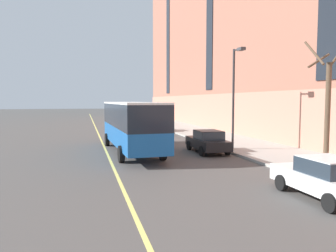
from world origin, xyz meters
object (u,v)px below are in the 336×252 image
Objects in this scene: city_bus at (132,123)px; parked_car_red_2 at (141,119)px; parked_car_black_4 at (160,125)px; street_lamp at (235,89)px; street_tree_mid_block at (326,106)px; parked_car_white_0 at (326,178)px; parked_car_black_1 at (208,141)px.

city_bus is 2.70× the size of parked_car_red_2.
parked_car_black_4 is 0.63× the size of street_lamp.
street_tree_mid_block is at bearing -84.39° from parked_car_red_2.
street_tree_mid_block is (8.79, -8.41, 1.29)m from city_bus.
street_lamp is at bearing 81.21° from parked_car_white_0.
street_lamp reaches higher than parked_car_white_0.
parked_car_black_4 is (5.39, 14.38, -1.26)m from city_bus.
city_bus is 2.65× the size of parked_car_white_0.
parked_car_white_0 is at bearing -66.79° from city_bus.
city_bus reaches higher than parked_car_red_2.
parked_car_white_0 is 0.67× the size of street_tree_mid_block.
parked_car_red_2 is at bearing 78.78° from city_bus.
street_lamp is (1.70, -15.80, 3.68)m from parked_car_black_4.
parked_car_black_4 is at bearing 98.50° from street_tree_mid_block.
parked_car_black_4 is (0.02, 26.91, -0.00)m from parked_car_white_0.
city_bus is at bearing 166.24° from parked_car_black_1.
parked_car_black_1 is 0.64× the size of street_lamp.
street_lamp is at bearing -83.85° from parked_car_black_4.
street_lamp is (1.72, 11.11, 3.68)m from parked_car_white_0.
parked_car_black_4 is 16.31m from street_lamp.
parked_car_red_2 and parked_car_black_4 have the same top height.
parked_car_red_2 is 12.50m from parked_car_black_4.
parked_car_black_4 is at bearing 89.13° from parked_car_black_1.
city_bus is 13.69m from parked_car_white_0.
city_bus is at bearing 136.29° from street_tree_mid_block.
parked_car_white_0 and parked_car_black_1 have the same top height.
parked_car_black_1 is 1.02× the size of parked_car_black_4.
street_tree_mid_block is (3.46, -35.28, 2.55)m from parked_car_red_2.
city_bus is 1.77× the size of street_tree_mid_block.
street_tree_mid_block is at bearing -81.50° from parked_car_black_4.
city_bus is 2.61× the size of parked_car_black_4.
parked_car_white_0 is 0.99× the size of parked_car_black_4.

